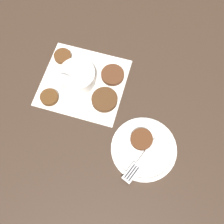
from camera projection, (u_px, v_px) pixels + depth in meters
name	position (u px, v px, depth m)	size (l,w,h in m)	color
ground_plane	(86.00, 81.00, 0.87)	(4.00, 4.00, 0.00)	#38281E
napkin	(83.00, 82.00, 0.87)	(0.28, 0.26, 0.00)	silver
sauce_bowl	(77.00, 77.00, 0.85)	(0.13, 0.12, 0.09)	white
fritter_0	(113.00, 75.00, 0.87)	(0.08, 0.08, 0.02)	#502E1B
fritter_1	(104.00, 100.00, 0.83)	(0.08, 0.08, 0.02)	#4A2E19
fritter_2	(63.00, 56.00, 0.89)	(0.06, 0.06, 0.01)	#533219
fritter_3	(49.00, 97.00, 0.84)	(0.06, 0.06, 0.02)	#523218
serving_plate	(144.00, 149.00, 0.78)	(0.20, 0.20, 0.02)	white
fritter_on_plate	(142.00, 139.00, 0.78)	(0.07, 0.07, 0.01)	#512D19
fork	(138.00, 164.00, 0.75)	(0.07, 0.15, 0.00)	silver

